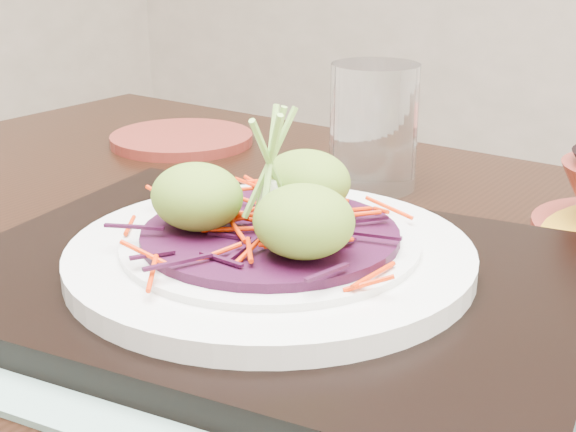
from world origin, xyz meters
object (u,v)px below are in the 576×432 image
Objects in this scene: white_plate at (270,253)px; terracotta_side_plate at (182,139)px; dining_table at (307,419)px; serving_tray at (271,279)px; water_glass at (374,127)px.

white_plate is 0.40m from terracotta_side_plate.
serving_tray is at bearing -130.39° from dining_table.
white_plate is at bearing -40.84° from terracotta_side_plate.
water_glass is (-0.06, 0.24, 0.03)m from white_plate.
serving_tray is 3.52× the size of water_glass.
water_glass is at bearing 103.23° from white_plate.
serving_tray is 1.54× the size of white_plate.
serving_tray is 0.02m from white_plate.
water_glass reaches higher than terracotta_side_plate.
white_plate is at bearing -76.77° from water_glass.
white_plate reaches higher than terracotta_side_plate.
terracotta_side_plate is at bearing 145.16° from dining_table.
dining_table is 0.28m from water_glass.
white_plate is (0.00, 0.00, 0.02)m from serving_tray.
dining_table is at bearing 39.38° from serving_tray.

